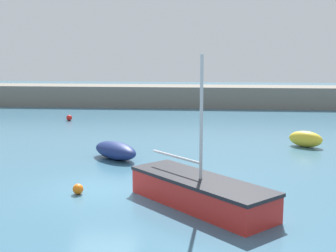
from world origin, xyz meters
name	(u,v)px	position (x,y,z in m)	size (l,w,h in m)	color
ground_plane	(103,192)	(0.00, 0.00, -0.10)	(120.00, 120.00, 0.20)	#38667F
harbor_breakwater	(166,96)	(0.00, 27.19, 0.97)	(53.10, 3.69, 1.94)	slate
fishing_dinghy_green	(306,139)	(9.49, 8.95, 0.44)	(2.10, 1.81, 0.89)	yellow
sailboat_short_mast	(200,192)	(3.81, -1.59, 0.52)	(5.32, 5.39, 5.25)	red
rowboat_blue_near	(115,150)	(-0.52, 5.15, 0.43)	(2.99, 2.91, 0.86)	navy
mooring_buoy_orange	(78,189)	(-0.80, -0.61, 0.20)	(0.40, 0.40, 0.40)	orange
mooring_buoy_red	(69,118)	(-6.51, 17.22, 0.22)	(0.44, 0.44, 0.44)	red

